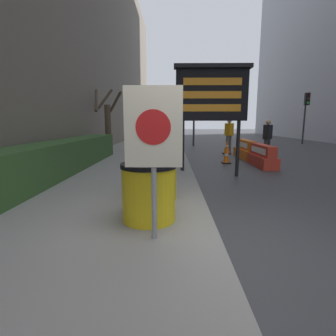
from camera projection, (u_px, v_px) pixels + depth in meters
ground_plane at (220, 250)px, 3.12m from camera, size 120.00×120.00×0.00m
sidewalk_left at (47, 243)px, 3.14m from camera, size 4.15×56.00×0.17m
hedge_strip at (67, 155)px, 7.36m from camera, size 0.90×7.64×0.85m
bare_tree at (107, 122)px, 11.73m from camera, size 1.30×1.34×2.86m
barrel_drum_foreground at (149, 192)px, 3.58m from camera, size 0.75×0.75×0.80m
barrel_drum_middle at (156, 177)px, 4.60m from camera, size 0.75×0.75×0.80m
warning_sign at (153, 137)px, 2.85m from camera, size 0.64×0.08×1.72m
message_board at (212, 95)px, 7.06m from camera, size 2.05×0.36×3.01m
jersey_barrier_red_striped at (262, 157)px, 9.06m from camera, size 0.52×1.82×0.75m
jersey_barrier_orange_near at (245, 150)px, 11.22m from camera, size 0.50×2.09×0.78m
traffic_cone_near at (226, 156)px, 9.73m from camera, size 0.31×0.31×0.56m
traffic_cone_mid at (245, 148)px, 11.85m from camera, size 0.40×0.40×0.71m
traffic_cone_far at (227, 147)px, 12.67m from camera, size 0.38×0.38×0.67m
traffic_light_near_curb at (194, 105)px, 16.43m from camera, size 0.28×0.44×3.60m
traffic_light_far_side at (306, 107)px, 18.18m from camera, size 0.28×0.44×3.53m
pedestrian_worker at (268, 135)px, 11.55m from camera, size 0.48×0.49×1.63m
pedestrian_passerby at (229, 132)px, 13.95m from camera, size 0.43×0.52×1.70m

